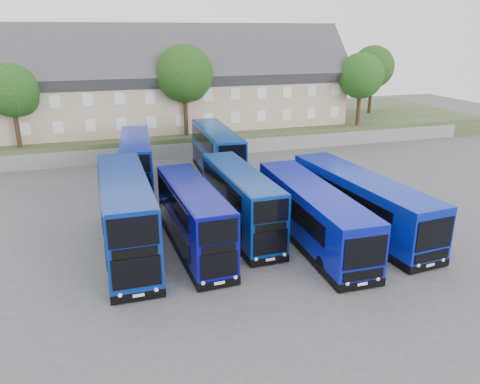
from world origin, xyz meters
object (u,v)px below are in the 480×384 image
(dd_front_left, at_px, (126,217))
(coach_east_a, at_px, (312,215))
(dd_front_mid, at_px, (194,220))
(tree_mid, at_px, (186,76))
(tree_west, at_px, (14,93))
(tree_far, at_px, (373,69))
(tree_east, at_px, (362,77))

(dd_front_left, height_order, coach_east_a, dd_front_left)
(dd_front_mid, distance_m, tree_mid, 24.11)
(tree_west, bearing_deg, tree_far, 9.46)
(tree_west, bearing_deg, dd_front_mid, -62.58)
(dd_front_left, bearing_deg, coach_east_a, -8.82)
(coach_east_a, height_order, tree_far, tree_far)
(tree_west, relative_size, tree_mid, 0.83)
(dd_front_mid, relative_size, tree_far, 1.15)
(dd_front_left, bearing_deg, tree_far, 40.33)
(dd_front_mid, distance_m, tree_west, 25.74)
(tree_east, height_order, tree_far, tree_far)
(dd_front_left, relative_size, dd_front_mid, 1.15)
(tree_west, relative_size, tree_east, 0.94)
(tree_mid, height_order, tree_east, tree_mid)
(dd_front_mid, bearing_deg, coach_east_a, -9.68)
(dd_front_left, height_order, tree_east, tree_east)
(tree_west, xyz_separation_m, tree_east, (36.00, 0.00, 0.34))
(dd_front_left, xyz_separation_m, tree_east, (28.13, 21.54, 5.15))
(coach_east_a, bearing_deg, dd_front_mid, 174.41)
(tree_west, distance_m, tree_mid, 16.04)
(dd_front_mid, xyz_separation_m, tree_mid, (4.38, 22.90, 6.14))
(tree_mid, bearing_deg, tree_far, 14.04)
(tree_west, distance_m, tree_east, 36.00)
(tree_west, bearing_deg, tree_mid, 1.79)
(dd_front_left, relative_size, tree_mid, 1.25)
(dd_front_left, bearing_deg, tree_east, 37.87)
(dd_front_left, bearing_deg, tree_west, 110.49)
(coach_east_a, xyz_separation_m, tree_mid, (-2.78, 23.82, 6.38))
(coach_east_a, bearing_deg, tree_east, 55.33)
(tree_mid, bearing_deg, tree_east, -1.43)
(dd_front_mid, bearing_deg, tree_west, 115.10)
(dd_front_mid, xyz_separation_m, coach_east_a, (7.16, -0.93, -0.24))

